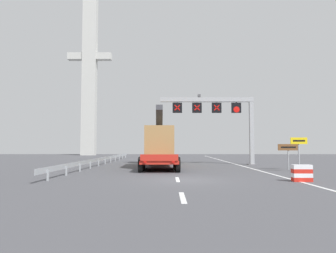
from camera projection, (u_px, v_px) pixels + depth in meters
ground at (183, 180)px, 17.83m from camera, size 112.00×112.00×0.00m
lane_markings at (171, 158)px, 49.77m from camera, size 0.20×78.60×0.01m
edge_line_right at (243, 166)px, 29.82m from camera, size 0.20×63.00×0.01m
overhead_lane_gantry at (219, 111)px, 32.66m from camera, size 9.75×0.90×7.18m
heavy_haul_truck_red at (158, 145)px, 30.47m from camera, size 3.34×14.12×5.30m
exit_sign_yellow at (298, 146)px, 23.66m from camera, size 1.24×0.15×2.54m
tourist_info_sign_brown at (287, 150)px, 25.87m from camera, size 1.68×0.15×2.06m
crash_barrier_striped at (301, 173)px, 17.19m from camera, size 1.02×0.53×0.90m
guardrail_left at (104, 159)px, 33.43m from camera, size 0.13×35.23×0.76m
bridge_pylon_distant at (89, 74)px, 66.07m from camera, size 9.00×2.00×32.94m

